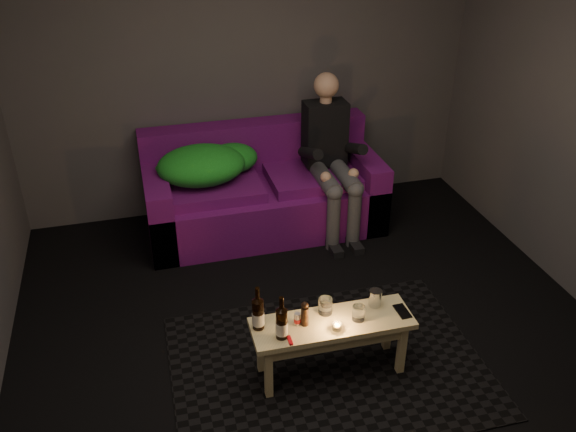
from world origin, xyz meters
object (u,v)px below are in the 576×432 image
person (330,153)px  coffee_table (332,330)px  beer_bottle_a (258,313)px  steel_cup (375,298)px  beer_bottle_b (282,323)px  sofa (262,193)px

person → coffee_table: person is taller
beer_bottle_a → steel_cup: beer_bottle_a is taller
coffee_table → beer_bottle_b: (-0.33, -0.06, 0.18)m
sofa → person: size_ratio=1.50×
beer_bottle_a → beer_bottle_b: bearing=-46.3°
coffee_table → beer_bottle_a: beer_bottle_a is taller
person → steel_cup: bearing=-98.9°
beer_bottle_a → person: bearing=59.2°
beer_bottle_b → steel_cup: 0.65m
person → beer_bottle_a: size_ratio=4.60×
coffee_table → beer_bottle_b: size_ratio=3.48×
beer_bottle_b → steel_cup: bearing=12.2°
sofa → coffee_table: 1.92m
sofa → beer_bottle_b: (-0.34, -1.98, 0.20)m
beer_bottle_b → coffee_table: bearing=10.2°
sofa → beer_bottle_a: bearing=-103.7°
sofa → beer_bottle_a: 1.92m
sofa → coffee_table: size_ratio=2.01×
sofa → steel_cup: 1.87m
coffee_table → beer_bottle_a: 0.48m
beer_bottle_b → person: bearing=63.6°
sofa → person: person is taller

